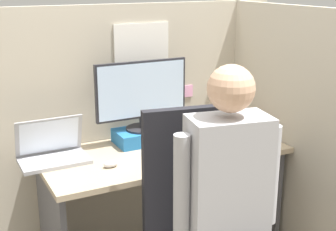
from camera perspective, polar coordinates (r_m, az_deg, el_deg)
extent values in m
cube|color=#B7AD99|center=(2.92, -3.58, -1.70)|extent=(1.86, 0.04, 1.53)
cube|color=white|center=(2.80, -3.19, 6.92)|extent=(0.35, 0.01, 0.42)
cube|color=#F4EA66|center=(2.90, -0.88, 1.96)|extent=(0.08, 0.01, 0.08)
cube|color=#EA9EC6|center=(2.98, 2.38, 2.99)|extent=(0.08, 0.01, 0.08)
cube|color=#B7AD99|center=(2.95, 12.29, -1.86)|extent=(0.04, 1.25, 1.53)
cube|color=tan|center=(2.65, -0.65, -4.51)|extent=(1.36, 0.62, 0.03)
cube|color=#4C4C51|center=(3.11, 10.23, -8.88)|extent=(0.03, 0.53, 0.72)
cube|color=#236BAD|center=(2.75, -3.11, -2.49)|extent=(0.32, 0.20, 0.08)
cylinder|color=#232328|center=(2.73, -3.13, -1.57)|extent=(0.19, 0.19, 0.01)
cylinder|color=#232328|center=(2.72, -3.14, -0.73)|extent=(0.04, 0.04, 0.07)
cube|color=#232328|center=(2.67, -3.25, 3.18)|extent=(0.55, 0.02, 0.33)
cube|color=silver|center=(2.66, -3.13, 3.12)|extent=(0.53, 0.00, 0.31)
cube|color=#99999E|center=(2.53, -13.69, -5.38)|extent=(0.35, 0.22, 0.02)
cube|color=silver|center=(2.55, -13.80, -5.02)|extent=(0.30, 0.12, 0.00)
cube|color=#99999E|center=(2.57, -14.28, -2.42)|extent=(0.35, 0.07, 0.21)
cube|color=silver|center=(2.56, -14.26, -2.45)|extent=(0.31, 0.06, 0.18)
ellipsoid|color=silver|center=(2.42, -6.99, -5.87)|extent=(0.07, 0.04, 0.04)
cube|color=#A31919|center=(2.94, 10.12, -1.69)|extent=(0.04, 0.12, 0.06)
cone|color=orange|center=(2.50, -0.06, -4.93)|extent=(0.04, 0.12, 0.04)
cylinder|color=green|center=(2.56, -0.81, -4.39)|extent=(0.02, 0.02, 0.02)
cube|color=black|center=(2.22, 2.46, -7.23)|extent=(0.44, 0.13, 0.66)
cube|color=#B2B2B7|center=(2.02, 7.26, -7.88)|extent=(0.37, 0.26, 0.57)
sphere|color=#D8A884|center=(1.89, 7.70, 3.27)|extent=(0.20, 0.20, 0.20)
cylinder|color=#B2B2B7|center=(1.95, 1.67, -8.66)|extent=(0.07, 0.07, 0.45)
cylinder|color=#B2B2B7|center=(2.11, 12.41, -7.09)|extent=(0.07, 0.07, 0.45)
cylinder|color=#232328|center=(2.93, 2.96, -1.03)|extent=(0.08, 0.08, 0.10)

